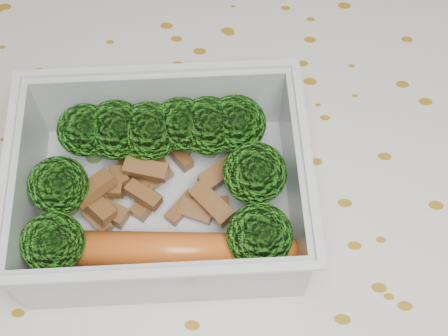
{
  "coord_description": "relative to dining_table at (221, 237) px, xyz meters",
  "views": [
    {
      "loc": [
        0.02,
        -0.18,
        1.12
      ],
      "look_at": [
        0.0,
        -0.0,
        0.78
      ],
      "focal_mm": 50.0,
      "sensor_mm": 36.0,
      "label": 1
    }
  ],
  "objects": [
    {
      "name": "dining_table",
      "position": [
        0.0,
        0.0,
        0.0
      ],
      "size": [
        1.4,
        0.9,
        0.75
      ],
      "color": "brown",
      "rests_on": "ground"
    },
    {
      "name": "tablecloth",
      "position": [
        0.0,
        0.0,
        0.05
      ],
      "size": [
        1.46,
        0.96,
        0.19
      ],
      "color": "silver",
      "rests_on": "dining_table"
    },
    {
      "name": "lunch_container",
      "position": [
        -0.03,
        -0.02,
        0.11
      ],
      "size": [
        0.19,
        0.16,
        0.06
      ],
      "color": "silver",
      "rests_on": "tablecloth"
    },
    {
      "name": "broccoli_florets",
      "position": [
        -0.03,
        -0.0,
        0.12
      ],
      "size": [
        0.16,
        0.12,
        0.05
      ],
      "color": "#608C3F",
      "rests_on": "lunch_container"
    },
    {
      "name": "meat_pile",
      "position": [
        -0.04,
        -0.01,
        0.1
      ],
      "size": [
        0.1,
        0.07,
        0.03
      ],
      "color": "brown",
      "rests_on": "lunch_container"
    },
    {
      "name": "sausage",
      "position": [
        -0.02,
        -0.06,
        0.11
      ],
      "size": [
        0.15,
        0.03,
        0.02
      ],
      "color": "#CD591E",
      "rests_on": "lunch_container"
    }
  ]
}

